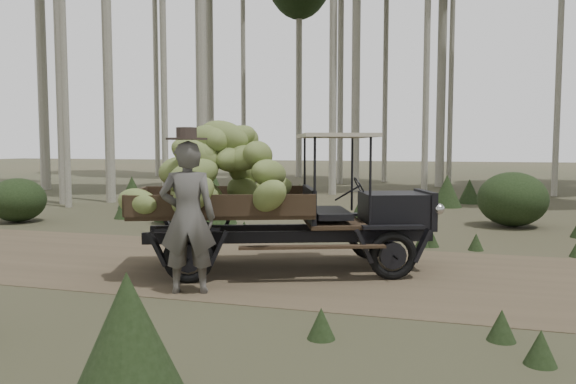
% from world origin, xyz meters
% --- Properties ---
extents(ground, '(120.00, 120.00, 0.00)m').
position_xyz_m(ground, '(0.00, 0.00, 0.00)').
color(ground, '#473D2B').
rests_on(ground, ground).
extents(dirt_track, '(70.00, 4.00, 0.01)m').
position_xyz_m(dirt_track, '(0.00, 0.00, 0.00)').
color(dirt_track, brown).
rests_on(dirt_track, ground).
extents(banana_truck, '(4.53, 2.98, 2.25)m').
position_xyz_m(banana_truck, '(-2.55, -0.38, 1.29)').
color(banana_truck, black).
rests_on(banana_truck, ground).
extents(farmer, '(0.80, 0.66, 2.04)m').
position_xyz_m(farmer, '(-2.84, -1.66, 0.97)').
color(farmer, '#504D49').
rests_on(farmer, ground).
extents(undergrowth, '(22.56, 21.33, 1.39)m').
position_xyz_m(undergrowth, '(1.08, 1.64, 0.53)').
color(undergrowth, '#233319').
rests_on(undergrowth, ground).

